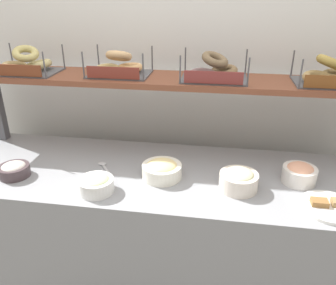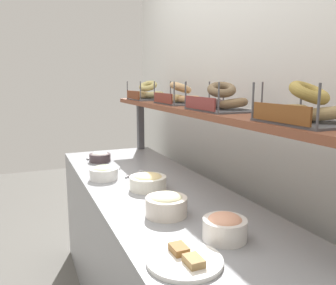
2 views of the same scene
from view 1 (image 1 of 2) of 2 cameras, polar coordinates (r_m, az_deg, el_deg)
back_wall at (r=2.16m, az=1.00°, el=10.51°), size 3.39×0.06×2.40m
deli_counter at (r=2.02m, az=-1.43°, el=-15.42°), size 2.19×0.70×0.85m
upper_shelf at (r=1.87m, az=-0.21°, el=10.34°), size 2.15×0.32×0.03m
bowl_tuna_salad at (r=1.89m, az=-24.13°, el=-4.12°), size 0.15×0.15×0.07m
bowl_egg_salad at (r=1.71m, az=-1.02°, el=-4.49°), size 0.20×0.20×0.09m
bowl_potato_salad at (r=1.65m, az=11.63°, el=-6.02°), size 0.18×0.18×0.10m
bowl_lox_spread at (r=1.79m, az=20.95°, el=-4.77°), size 0.16×0.16×0.10m
bowl_scallion_spread at (r=1.64m, az=-11.85°, el=-6.71°), size 0.16×0.16×0.08m
serving_plate_white at (r=1.66m, az=25.16°, el=-9.55°), size 0.25×0.25×0.04m
serving_spoon_near_plate at (r=1.84m, az=-10.50°, el=-4.01°), size 0.12×0.15×0.01m
bagel_basket_sesame at (r=2.10m, az=-22.37°, el=11.93°), size 0.33×0.24×0.15m
bagel_basket_plain at (r=1.92m, az=-8.14°, el=12.32°), size 0.33×0.25×0.14m
bagel_basket_poppy at (r=1.82m, az=7.61°, el=11.69°), size 0.34×0.26×0.15m
bagel_basket_everything at (r=1.89m, az=24.95°, el=10.20°), size 0.31×0.25×0.15m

